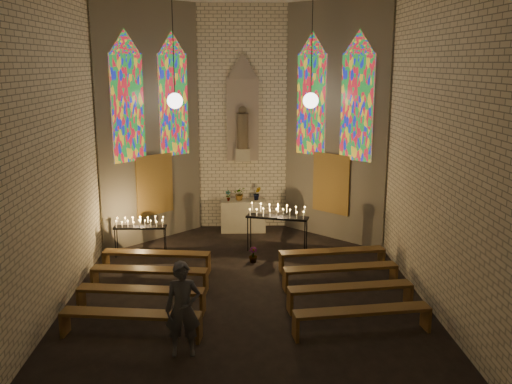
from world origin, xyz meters
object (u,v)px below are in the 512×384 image
(votive_stand_left, at_px, (140,224))
(votive_stand_right, at_px, (277,214))
(visitor, at_px, (183,309))
(altar, at_px, (243,216))
(aisle_flower_pot, at_px, (253,255))

(votive_stand_left, bearing_deg, votive_stand_right, 4.12)
(votive_stand_right, height_order, visitor, visitor)
(altar, height_order, votive_stand_left, votive_stand_left)
(altar, distance_m, votive_stand_right, 2.32)
(aisle_flower_pot, distance_m, votive_stand_left, 3.23)
(altar, height_order, visitor, visitor)
(aisle_flower_pot, bearing_deg, visitor, -106.07)
(altar, xyz_separation_m, votive_stand_left, (-2.86, -2.30, 0.40))
(aisle_flower_pot, height_order, votive_stand_left, votive_stand_left)
(votive_stand_left, xyz_separation_m, votive_stand_right, (3.80, 0.26, 0.19))
(votive_stand_left, height_order, visitor, visitor)
(altar, relative_size, visitor, 0.79)
(aisle_flower_pot, xyz_separation_m, visitor, (-1.41, -4.89, 0.68))
(visitor, bearing_deg, votive_stand_left, 103.51)
(altar, relative_size, aisle_flower_pot, 3.39)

